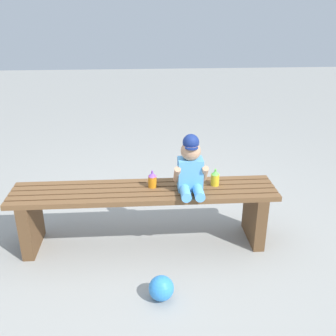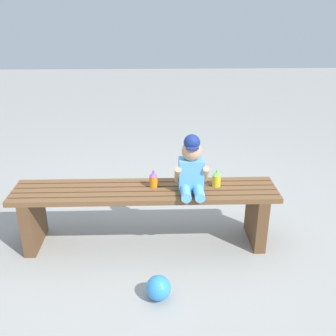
% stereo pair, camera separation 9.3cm
% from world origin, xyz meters
% --- Properties ---
extents(ground_plane, '(16.00, 16.00, 0.00)m').
position_xyz_m(ground_plane, '(0.00, 0.00, 0.00)').
color(ground_plane, '#999993').
extents(park_bench, '(1.86, 0.36, 0.44)m').
position_xyz_m(park_bench, '(0.00, -0.00, 0.30)').
color(park_bench, brown).
rests_on(park_bench, ground_plane).
extents(child_figure, '(0.23, 0.27, 0.40)m').
position_xyz_m(child_figure, '(0.32, -0.04, 0.62)').
color(child_figure, '#59A5E5').
rests_on(child_figure, park_bench).
extents(sippy_cup_left, '(0.06, 0.06, 0.12)m').
position_xyz_m(sippy_cup_left, '(0.06, 0.04, 0.50)').
color(sippy_cup_left, orange).
rests_on(sippy_cup_left, park_bench).
extents(sippy_cup_right, '(0.06, 0.06, 0.12)m').
position_xyz_m(sippy_cup_right, '(0.51, 0.04, 0.50)').
color(sippy_cup_right, yellow).
rests_on(sippy_cup_right, park_bench).
extents(toy_ball, '(0.15, 0.15, 0.15)m').
position_xyz_m(toy_ball, '(0.09, -0.60, 0.08)').
color(toy_ball, '#338CE5').
rests_on(toy_ball, ground_plane).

